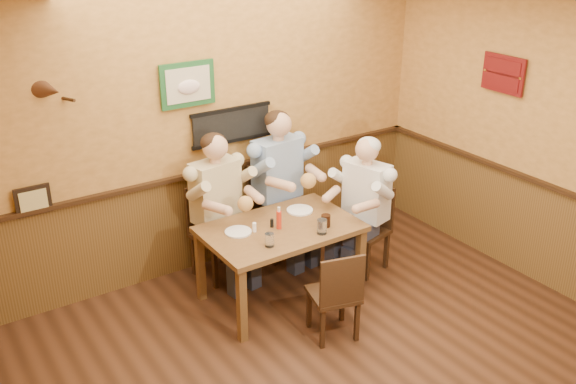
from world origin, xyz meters
name	(u,v)px	position (x,y,z in m)	size (l,w,h in m)	color
room	(377,180)	(0.13, 0.17, 1.69)	(5.02, 5.03, 2.81)	black
dining_table	(280,235)	(0.19, 1.50, 0.66)	(1.40, 0.90, 0.75)	brown
chair_back_left	(218,233)	(-0.11, 2.19, 0.47)	(0.44, 0.44, 0.95)	#342010
chair_back_right	(278,211)	(0.63, 2.24, 0.50)	(0.46, 0.46, 1.00)	#342010
chair_right_end	(365,229)	(1.19, 1.48, 0.45)	(0.41, 0.41, 0.89)	#342010
chair_near_side	(333,292)	(0.25, 0.76, 0.42)	(0.39, 0.39, 0.84)	#342010
diner_tan_shirt	(217,214)	(-0.11, 2.19, 0.68)	(0.62, 0.62, 1.35)	beige
diner_blue_polo	(277,192)	(0.63, 2.24, 0.71)	(0.66, 0.66, 1.42)	#85A0C7
diner_white_elder	(366,212)	(1.19, 1.48, 0.64)	(0.59, 0.59, 1.28)	silver
water_glass_left	(269,240)	(-0.09, 1.24, 0.81)	(0.08, 0.08, 0.12)	white
water_glass_mid	(322,227)	(0.43, 1.18, 0.82)	(0.09, 0.09, 0.13)	white
cola_tumbler	(326,221)	(0.54, 1.28, 0.81)	(0.09, 0.09, 0.11)	black
hot_sauce_bottle	(279,219)	(0.16, 1.48, 0.85)	(0.05, 0.05, 0.19)	red
salt_shaker	(254,227)	(-0.06, 1.54, 0.79)	(0.03, 0.03, 0.09)	white
pepper_shaker	(272,223)	(0.12, 1.53, 0.79)	(0.03, 0.03, 0.08)	black
plate_far_left	(238,232)	(-0.19, 1.61, 0.76)	(0.24, 0.24, 0.02)	silver
plate_far_right	(300,210)	(0.53, 1.68, 0.76)	(0.25, 0.25, 0.02)	white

